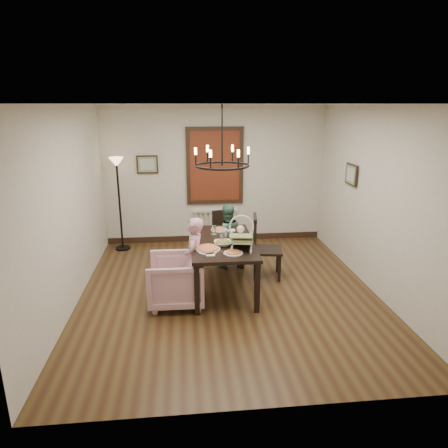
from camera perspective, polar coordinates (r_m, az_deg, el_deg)
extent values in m
cube|color=#4E391B|center=(6.29, 0.62, -9.69)|extent=(4.50, 5.00, 0.01)
cube|color=white|center=(5.63, 0.71, 16.76)|extent=(4.50, 5.00, 0.01)
cube|color=beige|center=(8.24, -1.32, 6.95)|extent=(4.50, 0.01, 2.80)
cube|color=beige|center=(5.99, -21.28, 2.07)|extent=(0.01, 5.00, 2.80)
cube|color=beige|center=(6.45, 20.97, 3.10)|extent=(0.01, 5.00, 2.80)
cube|color=black|center=(6.11, -0.25, -2.67)|extent=(0.97, 1.70, 0.05)
cube|color=black|center=(5.52, -3.91, -9.40)|extent=(0.07, 0.07, 0.74)
cube|color=black|center=(6.96, -4.22, -3.71)|extent=(0.07, 0.07, 0.74)
cube|color=black|center=(5.59, 4.76, -9.05)|extent=(0.07, 0.07, 0.74)
cube|color=black|center=(7.02, 2.60, -3.51)|extent=(0.07, 0.07, 0.74)
imported|color=#D4A2B3|center=(5.85, -6.92, -7.98)|extent=(0.82, 0.80, 0.73)
imported|color=#D496A6|center=(5.94, -4.28, -5.92)|extent=(0.33, 0.43, 1.03)
imported|color=#437158|center=(7.05, 0.37, -2.49)|extent=(0.52, 0.44, 0.95)
imported|color=white|center=(5.90, -0.17, -2.73)|extent=(0.32, 0.32, 0.08)
cylinder|color=tan|center=(5.74, -2.30, -3.51)|extent=(0.36, 0.36, 0.04)
cylinder|color=silver|center=(6.01, -0.35, -2.01)|extent=(0.07, 0.07, 0.15)
cube|color=maroon|center=(8.17, -1.31, 8.28)|extent=(1.00, 0.03, 1.40)
cube|color=black|center=(8.18, -10.89, 8.35)|extent=(0.42, 0.03, 0.36)
cube|color=black|center=(7.19, 17.73, 6.75)|extent=(0.03, 0.42, 0.36)
torus|color=black|center=(5.82, -0.27, 8.36)|extent=(0.80, 0.80, 0.04)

